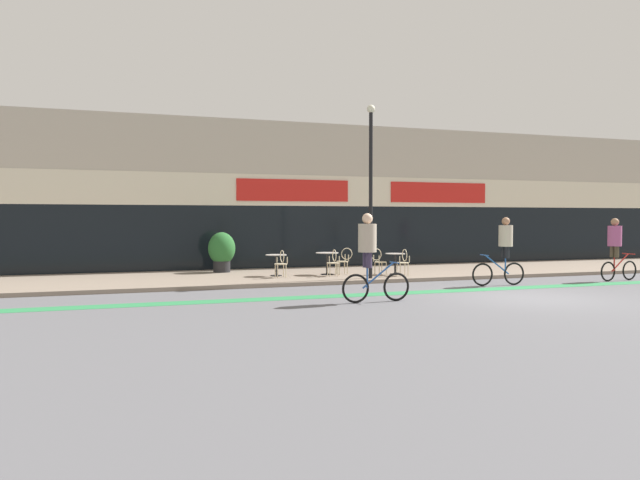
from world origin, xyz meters
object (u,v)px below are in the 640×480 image
at_px(lamp_post, 371,179).
at_px(cafe_chair_1_near, 333,261).
at_px(bistro_table_1, 327,259).
at_px(cafe_chair_2_near, 403,260).
at_px(bistro_table_2, 395,259).
at_px(cafe_chair_2_side, 379,260).
at_px(bistro_table_0, 276,261).
at_px(cyclist_1, 370,251).
at_px(cyclist_2, 504,247).
at_px(cyclist_0, 616,244).
at_px(planter_pot, 222,251).
at_px(cafe_chair_0_near, 281,262).
at_px(cafe_chair_1_side, 344,259).

bearing_deg(lamp_post, cafe_chair_1_near, 130.96).
bearing_deg(bistro_table_1, cafe_chair_2_near, -30.52).
xyz_separation_m(bistro_table_2, cafe_chair_2_side, (-0.63, -0.01, 0.00)).
relative_size(bistro_table_0, cyclist_1, 0.33).
bearing_deg(cyclist_2, cyclist_0, -177.15).
bearing_deg(planter_pot, lamp_post, -43.16).
height_order(cyclist_1, cyclist_2, cyclist_1).
distance_m(bistro_table_2, planter_pot, 6.14).
relative_size(planter_pot, cyclist_1, 0.66).
bearing_deg(cafe_chair_0_near, bistro_table_0, -0.52).
relative_size(lamp_post, cyclist_1, 2.55).
relative_size(cafe_chair_1_side, lamp_post, 0.16).
bearing_deg(planter_pot, bistro_table_1, -34.26).
bearing_deg(cyclist_1, lamp_post, 64.64).
relative_size(cafe_chair_0_near, cyclist_2, 0.44).
distance_m(bistro_table_2, cyclist_1, 6.36).
bearing_deg(bistro_table_0, cyclist_0, -22.03).
bearing_deg(cyclist_1, cyclist_2, 20.74).
xyz_separation_m(cafe_chair_1_near, cyclist_0, (8.50, -3.41, 0.56)).
height_order(cafe_chair_2_near, lamp_post, lamp_post).
relative_size(cafe_chair_0_near, planter_pot, 0.63).
bearing_deg(bistro_table_0, cafe_chair_1_near, -22.80).
bearing_deg(cafe_chair_1_near, cafe_chair_2_side, -88.62).
bearing_deg(bistro_table_2, cyclist_2, -57.54).
xyz_separation_m(bistro_table_1, cafe_chair_1_side, (0.63, -0.00, -0.03)).
distance_m(cafe_chair_2_side, planter_pot, 5.60).
relative_size(bistro_table_0, cafe_chair_2_near, 0.79).
distance_m(bistro_table_2, cyclist_0, 7.13).
relative_size(cafe_chair_1_near, lamp_post, 0.16).
xyz_separation_m(cafe_chair_0_near, cyclist_0, (10.26, -3.53, 0.56)).
distance_m(bistro_table_1, cyclist_0, 9.42).
distance_m(bistro_table_0, bistro_table_2, 4.07).
relative_size(planter_pot, cyclist_0, 0.70).
relative_size(bistro_table_2, lamp_post, 0.13).
distance_m(bistro_table_0, bistro_table_1, 1.77).
height_order(bistro_table_0, cafe_chair_2_near, cafe_chair_2_near).
xyz_separation_m(planter_pot, lamp_post, (4.07, -3.82, 2.40)).
height_order(planter_pot, cyclist_1, cyclist_1).
distance_m(cafe_chair_1_side, planter_pot, 4.40).
relative_size(bistro_table_1, cafe_chair_2_side, 0.86).
xyz_separation_m(bistro_table_2, planter_pot, (-5.42, 2.86, 0.25)).
bearing_deg(cyclist_1, bistro_table_1, 78.54).
distance_m(cafe_chair_0_near, cyclist_1, 5.61).
relative_size(cafe_chair_0_near, cafe_chair_2_near, 1.00).
relative_size(cafe_chair_1_near, cyclist_1, 0.42).
bearing_deg(cafe_chair_1_near, bistro_table_2, -87.68).
xyz_separation_m(cafe_chair_0_near, cafe_chair_1_near, (1.76, -0.11, 0.00)).
bearing_deg(bistro_table_0, planter_pot, 124.73).
distance_m(bistro_table_1, cafe_chair_1_side, 0.63).
bearing_deg(cyclist_1, cyclist_0, 10.91).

